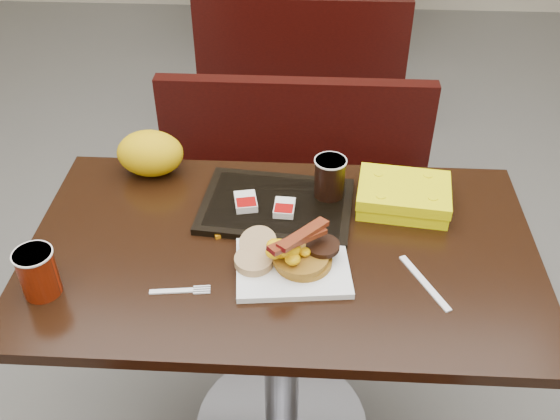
# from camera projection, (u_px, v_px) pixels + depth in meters

# --- Properties ---
(table_near) EXTENTS (1.20, 0.70, 0.75)m
(table_near) POSITION_uv_depth(u_px,v_px,m) (282.00, 349.00, 1.74)
(table_near) COLOR black
(table_near) RESTS_ON floor
(bench_near_n) EXTENTS (1.00, 0.46, 0.72)m
(bench_near_n) POSITION_uv_depth(u_px,v_px,m) (292.00, 198.00, 2.30)
(bench_near_n) COLOR black
(bench_near_n) RESTS_ON floor
(table_far) EXTENTS (1.20, 0.70, 0.75)m
(table_far) POSITION_uv_depth(u_px,v_px,m) (305.00, 1.00, 3.78)
(table_far) COLOR black
(table_far) RESTS_ON floor
(bench_far_s) EXTENTS (1.00, 0.46, 0.72)m
(bench_far_s) POSITION_uv_depth(u_px,v_px,m) (302.00, 55.00, 3.24)
(bench_far_s) COLOR black
(bench_far_s) RESTS_ON floor
(platter) EXTENTS (0.27, 0.22, 0.01)m
(platter) POSITION_uv_depth(u_px,v_px,m) (293.00, 267.00, 1.44)
(platter) COLOR white
(platter) RESTS_ON table_near
(pancake_stack) EXTENTS (0.17, 0.17, 0.03)m
(pancake_stack) POSITION_uv_depth(u_px,v_px,m) (303.00, 258.00, 1.43)
(pancake_stack) COLOR #A46A1B
(pancake_stack) RESTS_ON platter
(sausage_patty) EXTENTS (0.08, 0.08, 0.01)m
(sausage_patty) POSITION_uv_depth(u_px,v_px,m) (323.00, 246.00, 1.44)
(sausage_patty) COLOR black
(sausage_patty) RESTS_ON pancake_stack
(scrambled_eggs) EXTENTS (0.11, 0.10, 0.05)m
(scrambled_eggs) POSITION_uv_depth(u_px,v_px,m) (289.00, 250.00, 1.40)
(scrambled_eggs) COLOR #E3BD04
(scrambled_eggs) RESTS_ON pancake_stack
(bacon_strips) EXTENTS (0.16, 0.16, 0.01)m
(bacon_strips) POSITION_uv_depth(u_px,v_px,m) (298.00, 239.00, 1.38)
(bacon_strips) COLOR #49050A
(bacon_strips) RESTS_ON scrambled_eggs
(muffin_bottom) EXTENTS (0.11, 0.11, 0.02)m
(muffin_bottom) POSITION_uv_depth(u_px,v_px,m) (254.00, 261.00, 1.43)
(muffin_bottom) COLOR tan
(muffin_bottom) RESTS_ON platter
(muffin_top) EXTENTS (0.11, 0.11, 0.05)m
(muffin_top) POSITION_uv_depth(u_px,v_px,m) (258.00, 244.00, 1.46)
(muffin_top) COLOR tan
(muffin_top) RESTS_ON platter
(coffee_cup_near) EXTENTS (0.09, 0.09, 0.11)m
(coffee_cup_near) POSITION_uv_depth(u_px,v_px,m) (38.00, 273.00, 1.36)
(coffee_cup_near) COLOR #8E1905
(coffee_cup_near) RESTS_ON table_near
(fork) EXTENTS (0.13, 0.04, 0.00)m
(fork) POSITION_uv_depth(u_px,v_px,m) (171.00, 291.00, 1.39)
(fork) COLOR white
(fork) RESTS_ON table_near
(knife) EXTENTS (0.10, 0.17, 0.00)m
(knife) POSITION_uv_depth(u_px,v_px,m) (424.00, 283.00, 1.41)
(knife) COLOR white
(knife) RESTS_ON table_near
(condiment_syrup) EXTENTS (0.05, 0.04, 0.01)m
(condiment_syrup) POSITION_uv_depth(u_px,v_px,m) (221.00, 232.00, 1.54)
(condiment_syrup) COLOR #BB6808
(condiment_syrup) RESTS_ON table_near
(condiment_ketchup) EXTENTS (0.05, 0.05, 0.01)m
(condiment_ketchup) POSITION_uv_depth(u_px,v_px,m) (240.00, 215.00, 1.59)
(condiment_ketchup) COLOR #8C0504
(condiment_ketchup) RESTS_ON table_near
(tray) EXTENTS (0.40, 0.30, 0.02)m
(tray) POSITION_uv_depth(u_px,v_px,m) (276.00, 206.00, 1.61)
(tray) COLOR black
(tray) RESTS_ON table_near
(hashbrown_sleeve_left) EXTENTS (0.07, 0.08, 0.02)m
(hashbrown_sleeve_left) POSITION_uv_depth(u_px,v_px,m) (246.00, 202.00, 1.60)
(hashbrown_sleeve_left) COLOR silver
(hashbrown_sleeve_left) RESTS_ON tray
(hashbrown_sleeve_right) EXTENTS (0.05, 0.07, 0.02)m
(hashbrown_sleeve_right) POSITION_uv_depth(u_px,v_px,m) (284.00, 208.00, 1.58)
(hashbrown_sleeve_right) COLOR silver
(hashbrown_sleeve_right) RESTS_ON tray
(coffee_cup_far) EXTENTS (0.09, 0.09, 0.11)m
(coffee_cup_far) POSITION_uv_depth(u_px,v_px,m) (330.00, 177.00, 1.61)
(coffee_cup_far) COLOR black
(coffee_cup_far) RESTS_ON tray
(clamshell) EXTENTS (0.25, 0.20, 0.06)m
(clamshell) POSITION_uv_depth(u_px,v_px,m) (403.00, 196.00, 1.61)
(clamshell) COLOR #EDE403
(clamshell) RESTS_ON table_near
(paper_bag) EXTENTS (0.18, 0.13, 0.12)m
(paper_bag) POSITION_uv_depth(u_px,v_px,m) (150.00, 153.00, 1.71)
(paper_bag) COLOR yellow
(paper_bag) RESTS_ON table_near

